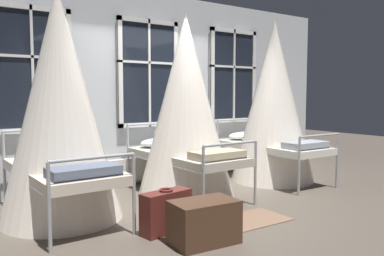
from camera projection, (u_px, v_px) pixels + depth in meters
ground at (196, 199)px, 5.59m from camera, size 20.04×20.04×0.00m
back_wall_with_windows at (146, 88)px, 6.61m from camera, size 7.95×0.10×3.09m
window_bank at (150, 117)px, 6.55m from camera, size 4.70×0.10×2.58m
cot_first at (60, 107)px, 4.59m from camera, size 1.38×1.97×2.68m
cot_second at (186, 108)px, 5.69m from camera, size 1.38×1.98×2.58m
cot_third at (273, 104)px, 6.70m from camera, size 1.38×1.98×2.66m
rug_second at (253, 219)px, 4.66m from camera, size 0.81×0.58×0.01m
suitcase_dark at (166, 212)px, 4.21m from camera, size 0.58×0.29×0.47m
travel_trunk at (204, 222)px, 3.91m from camera, size 0.67×0.45×0.42m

